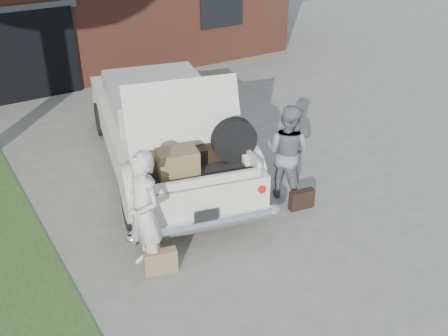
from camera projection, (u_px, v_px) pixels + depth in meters
ground at (245, 247)px, 8.00m from camera, size 90.00×90.00×0.00m
sedan at (164, 128)px, 9.84m from camera, size 3.37×5.94×2.27m
woman_left at (144, 213)px, 7.16m from camera, size 0.54×0.73×1.84m
woman_right at (288, 152)px, 8.93m from camera, size 0.93×1.02×1.70m
suitcase_left at (161, 261)px, 7.42m from camera, size 0.49×0.26×0.36m
suitcase_right at (302, 199)px, 8.87m from camera, size 0.45×0.20×0.34m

